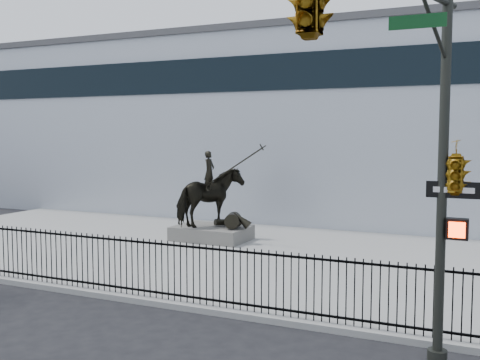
% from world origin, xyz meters
% --- Properties ---
extents(ground, '(120.00, 120.00, 0.00)m').
position_xyz_m(ground, '(0.00, 0.00, 0.00)').
color(ground, black).
rests_on(ground, ground).
extents(plaza, '(30.00, 12.00, 0.15)m').
position_xyz_m(plaza, '(0.00, 7.00, 0.07)').
color(plaza, gray).
rests_on(plaza, ground).
extents(building, '(44.00, 14.00, 9.00)m').
position_xyz_m(building, '(0.00, 20.00, 4.50)').
color(building, silver).
rests_on(building, ground).
extents(picket_fence, '(22.10, 0.10, 1.50)m').
position_xyz_m(picket_fence, '(0.00, 1.25, 0.90)').
color(picket_fence, black).
rests_on(picket_fence, plaza).
extents(statue_plinth, '(2.88, 2.01, 0.53)m').
position_xyz_m(statue_plinth, '(-2.13, 8.74, 0.42)').
color(statue_plinth, '#615E58').
rests_on(statue_plinth, plaza).
extents(equestrian_statue, '(3.65, 2.28, 3.09)m').
position_xyz_m(equestrian_statue, '(-2.07, 8.74, 1.80)').
color(equestrian_statue, black).
rests_on(equestrian_statue, statue_plinth).
extents(traffic_signal_right, '(2.17, 6.86, 7.00)m').
position_xyz_m(traffic_signal_right, '(6.47, -2.00, 4.85)').
color(traffic_signal_right, black).
rests_on(traffic_signal_right, ground).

